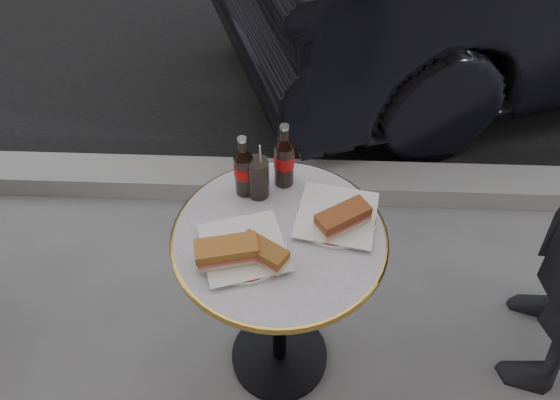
{
  "coord_description": "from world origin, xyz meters",
  "views": [
    {
      "loc": [
        0.04,
        -0.99,
        1.92
      ],
      "look_at": [
        0.0,
        0.05,
        0.82
      ],
      "focal_mm": 35.0,
      "sensor_mm": 36.0,
      "label": 1
    }
  ],
  "objects_px": {
    "plate_left": "(244,249)",
    "cola_bottle_right": "(284,155)",
    "bistro_table": "(279,304)",
    "plate_right": "(336,217)",
    "cola_bottle_left": "(244,166)",
    "cola_glass": "(258,178)"
  },
  "relations": [
    {
      "from": "plate_left",
      "to": "cola_bottle_right",
      "type": "bearing_deg",
      "value": 69.71
    },
    {
      "from": "bistro_table",
      "to": "cola_glass",
      "type": "xyz_separation_m",
      "value": [
        -0.07,
        0.16,
        0.43
      ]
    },
    {
      "from": "plate_right",
      "to": "bistro_table",
      "type": "bearing_deg",
      "value": -157.85
    },
    {
      "from": "plate_right",
      "to": "cola_glass",
      "type": "distance_m",
      "value": 0.26
    },
    {
      "from": "cola_bottle_right",
      "to": "plate_right",
      "type": "bearing_deg",
      "value": -42.25
    },
    {
      "from": "bistro_table",
      "to": "cola_bottle_right",
      "type": "relative_size",
      "value": 3.29
    },
    {
      "from": "bistro_table",
      "to": "plate_left",
      "type": "distance_m",
      "value": 0.39
    },
    {
      "from": "plate_left",
      "to": "cola_glass",
      "type": "bearing_deg",
      "value": 82.99
    },
    {
      "from": "bistro_table",
      "to": "plate_right",
      "type": "bearing_deg",
      "value": 22.15
    },
    {
      "from": "plate_right",
      "to": "cola_bottle_left",
      "type": "distance_m",
      "value": 0.31
    },
    {
      "from": "plate_left",
      "to": "plate_right",
      "type": "bearing_deg",
      "value": 26.74
    },
    {
      "from": "bistro_table",
      "to": "cola_bottle_left",
      "type": "xyz_separation_m",
      "value": [
        -0.11,
        0.16,
        0.47
      ]
    },
    {
      "from": "cola_bottle_left",
      "to": "cola_bottle_right",
      "type": "bearing_deg",
      "value": 20.97
    },
    {
      "from": "bistro_table",
      "to": "plate_left",
      "type": "height_order",
      "value": "plate_left"
    },
    {
      "from": "plate_left",
      "to": "cola_bottle_left",
      "type": "xyz_separation_m",
      "value": [
        -0.02,
        0.23,
        0.1
      ]
    },
    {
      "from": "plate_left",
      "to": "plate_right",
      "type": "distance_m",
      "value": 0.29
    },
    {
      "from": "bistro_table",
      "to": "cola_bottle_left",
      "type": "height_order",
      "value": "cola_bottle_left"
    },
    {
      "from": "cola_glass",
      "to": "plate_left",
      "type": "bearing_deg",
      "value": -97.01
    },
    {
      "from": "plate_left",
      "to": "cola_glass",
      "type": "distance_m",
      "value": 0.23
    },
    {
      "from": "plate_right",
      "to": "cola_bottle_right",
      "type": "distance_m",
      "value": 0.24
    },
    {
      "from": "cola_bottle_left",
      "to": "plate_right",
      "type": "bearing_deg",
      "value": -19.72
    },
    {
      "from": "plate_left",
      "to": "plate_right",
      "type": "height_order",
      "value": "same"
    }
  ]
}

